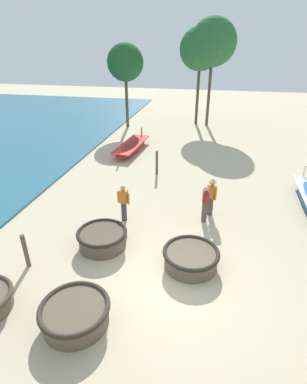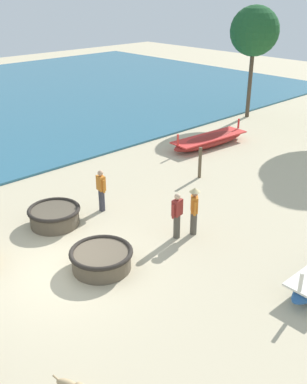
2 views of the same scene
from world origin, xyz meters
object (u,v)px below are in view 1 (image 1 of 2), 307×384
object	(u,v)px
mooring_post_mid_beach	(26,251)
tree_leftmost	(213,43)
long_boat_ochre_hull	(132,147)
fisherman_with_hat	(205,203)
tree_left_mid	(201,49)
mooring_post_inland	(157,163)
coracle_center	(75,313)
fisherman_crouching	(211,194)
coracle_far_left	(102,238)
coracle_tilted	(191,257)
tree_rightmost	(125,63)
fisherman_by_coracle	(124,202)

from	to	relation	value
mooring_post_mid_beach	tree_leftmost	xyz separation A→B (m)	(4.82, 19.56, 5.82)
long_boat_ochre_hull	fisherman_with_hat	size ratio (longest dim) A/B	3.03
mooring_post_mid_beach	tree_left_mid	bearing A→B (deg)	79.02
mooring_post_mid_beach	tree_left_mid	xyz separation A→B (m)	(3.87, 19.94, 5.35)
mooring_post_mid_beach	mooring_post_inland	bearing A→B (deg)	72.12
coracle_center	fisherman_crouching	size ratio (longest dim) A/B	1.10
long_boat_ochre_hull	mooring_post_inland	bearing A→B (deg)	-55.39
coracle_far_left	mooring_post_mid_beach	xyz separation A→B (m)	(-2.00, -1.50, 0.26)
coracle_tilted	coracle_center	world-z (taller)	same
coracle_far_left	tree_left_mid	xyz separation A→B (m)	(1.86, 18.44, 5.60)
coracle_center	tree_rightmost	xyz separation A→B (m)	(-4.20, 19.39, 4.69)
coracle_tilted	fisherman_crouching	size ratio (longest dim) A/B	1.11
tree_rightmost	tree_left_mid	bearing A→B (deg)	22.33
long_boat_ochre_hull	tree_leftmost	world-z (taller)	tree_leftmost
coracle_center	fisherman_by_coracle	size ratio (longest dim) A/B	1.17
coracle_center	tree_left_mid	size ratio (longest dim) A/B	0.24
coracle_far_left	tree_left_mid	size ratio (longest dim) A/B	0.23
fisherman_by_coracle	fisherman_with_hat	distance (m)	3.25
coracle_far_left	tree_rightmost	bearing A→B (deg)	103.01
fisherman_by_coracle	fisherman_crouching	bearing A→B (deg)	18.71
coracle_far_left	long_boat_ochre_hull	size ratio (longest dim) A/B	0.38
long_boat_ochre_hull	fisherman_by_coracle	xyz separation A→B (m)	(1.99, -8.34, 0.53)
fisherman_by_coracle	fisherman_with_hat	world-z (taller)	same
fisherman_crouching	tree_rightmost	bearing A→B (deg)	119.36
fisherman_crouching	tree_leftmost	size ratio (longest dim) A/B	0.20
fisherman_by_coracle	tree_left_mid	world-z (taller)	tree_left_mid
long_boat_ochre_hull	mooring_post_inland	size ratio (longest dim) A/B	3.53
coracle_center	tree_left_mid	bearing A→B (deg)	86.33
tree_rightmost	tree_leftmost	distance (m)	6.96
fisherman_by_coracle	fisherman_with_hat	bearing A→B (deg)	10.50
tree_rightmost	mooring_post_mid_beach	bearing A→B (deg)	-84.42
coracle_tilted	tree_rightmost	world-z (taller)	tree_rightmost
coracle_center	mooring_post_mid_beach	bearing A→B (deg)	144.85
mooring_post_inland	tree_rightmost	xyz separation A→B (m)	(-4.38, 9.42, 4.34)
coracle_tilted	coracle_center	xyz separation A→B (m)	(-2.71, -2.83, -0.00)
coracle_tilted	coracle_far_left	xyz separation A→B (m)	(-3.18, 0.42, 0.01)
fisherman_with_hat	coracle_center	bearing A→B (deg)	-117.76
coracle_far_left	fisherman_with_hat	world-z (taller)	fisherman_with_hat
long_boat_ochre_hull	fisherman_with_hat	bearing A→B (deg)	-56.21
fisherman_crouching	tree_leftmost	world-z (taller)	tree_leftmost
fisherman_crouching	tree_leftmost	bearing A→B (deg)	93.25
fisherman_with_hat	mooring_post_inland	bearing A→B (deg)	123.12
fisherman_with_hat	mooring_post_mid_beach	bearing A→B (deg)	-144.30
long_boat_ochre_hull	fisherman_by_coracle	world-z (taller)	fisherman_by_coracle
long_boat_ochre_hull	mooring_post_mid_beach	xyz separation A→B (m)	(-0.27, -11.67, 0.30)
long_boat_ochre_hull	tree_rightmost	distance (m)	7.87
mooring_post_inland	coracle_far_left	bearing A→B (deg)	-95.51
mooring_post_mid_beach	tree_rightmost	distance (m)	18.27
tree_rightmost	fisherman_by_coracle	bearing A→B (deg)	-74.43
coracle_far_left	tree_leftmost	world-z (taller)	tree_leftmost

